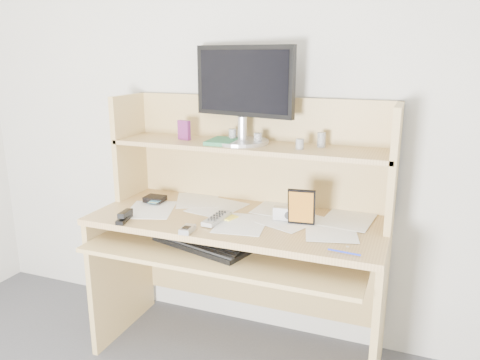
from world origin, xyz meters
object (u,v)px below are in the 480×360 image
(keyboard, at_px, (201,243))
(monitor, at_px, (243,92))
(game_case, at_px, (301,207))
(tv_remote, at_px, (217,218))
(desk, at_px, (244,223))

(keyboard, relative_size, monitor, 0.93)
(keyboard, bearing_deg, game_case, 36.84)
(tv_remote, height_order, game_case, game_case)
(desk, xyz_separation_m, monitor, (-0.04, 0.10, 0.64))
(keyboard, bearing_deg, desk, 81.34)
(keyboard, relative_size, game_case, 2.88)
(game_case, bearing_deg, keyboard, -166.31)
(desk, relative_size, game_case, 8.13)
(desk, relative_size, keyboard, 2.82)
(desk, bearing_deg, monitor, 111.87)
(desk, height_order, monitor, monitor)
(keyboard, xyz_separation_m, tv_remote, (0.05, 0.08, 0.10))
(game_case, distance_m, monitor, 0.63)
(desk, relative_size, tv_remote, 7.05)
(desk, distance_m, game_case, 0.36)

